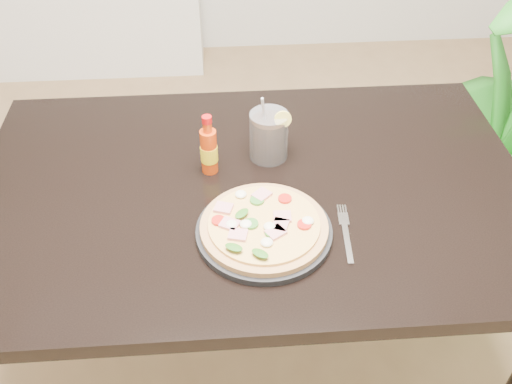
{
  "coord_description": "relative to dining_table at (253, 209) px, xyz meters",
  "views": [
    {
      "loc": [
        -0.01,
        -1.08,
        1.68
      ],
      "look_at": [
        0.06,
        -0.11,
        0.83
      ],
      "focal_mm": 40.0,
      "sensor_mm": 36.0,
      "label": 1
    }
  ],
  "objects": [
    {
      "name": "floor",
      "position": [
        -0.06,
        -0.01,
        -0.67
      ],
      "size": [
        4.5,
        4.5,
        0.0
      ],
      "primitive_type": "plane",
      "color": "#9E7A51",
      "rests_on": "ground"
    },
    {
      "name": "dining_table",
      "position": [
        0.0,
        0.0,
        0.0
      ],
      "size": [
        1.4,
        0.9,
        0.75
      ],
      "color": "black",
      "rests_on": "ground"
    },
    {
      "name": "plate",
      "position": [
        0.01,
        -0.18,
        0.09
      ],
      "size": [
        0.31,
        0.31,
        0.02
      ],
      "primitive_type": "cylinder",
      "color": "black",
      "rests_on": "dining_table"
    },
    {
      "name": "pizza",
      "position": [
        0.01,
        -0.18,
        0.11
      ],
      "size": [
        0.29,
        0.29,
        0.03
      ],
      "color": "tan",
      "rests_on": "plate"
    },
    {
      "name": "hot_sauce_bottle",
      "position": [
        -0.11,
        0.07,
        0.15
      ],
      "size": [
        0.05,
        0.05,
        0.17
      ],
      "rotation": [
        0.0,
        0.0,
        0.38
      ],
      "color": "#C4390B",
      "rests_on": "dining_table"
    },
    {
      "name": "cola_cup",
      "position": [
        0.05,
        0.12,
        0.15
      ],
      "size": [
        0.11,
        0.1,
        0.19
      ],
      "rotation": [
        0.0,
        0.0,
        -0.43
      ],
      "color": "black",
      "rests_on": "dining_table"
    },
    {
      "name": "fork",
      "position": [
        0.2,
        -0.18,
        0.09
      ],
      "size": [
        0.03,
        0.19,
        0.0
      ],
      "rotation": [
        0.0,
        0.0,
        -0.07
      ],
      "color": "silver",
      "rests_on": "dining_table"
    },
    {
      "name": "plant_pot",
      "position": [
        1.04,
        0.62,
        -0.56
      ],
      "size": [
        0.28,
        0.28,
        0.22
      ],
      "primitive_type": "cylinder",
      "color": "brown",
      "rests_on": "ground"
    },
    {
      "name": "media_console",
      "position": [
        -0.86,
        2.06,
        -0.42
      ],
      "size": [
        1.4,
        0.34,
        0.5
      ],
      "primitive_type": "cube",
      "color": "white",
      "rests_on": "ground"
    }
  ]
}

